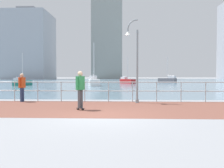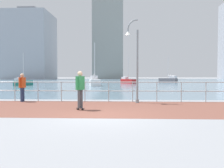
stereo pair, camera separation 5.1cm
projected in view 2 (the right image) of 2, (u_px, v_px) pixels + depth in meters
ground at (119, 83)px, 49.04m from camera, size 220.00×220.00×0.00m
brick_paving at (105, 108)px, 11.38m from camera, size 28.00×5.56×0.01m
harbor_water at (119, 81)px, 59.08m from camera, size 180.00×88.00×0.00m
waterfront_railing at (109, 88)px, 14.13m from camera, size 25.25×0.06×1.16m
lamppost at (134, 57)px, 13.35m from camera, size 0.80×0.41×4.63m
skateboarder at (80, 87)px, 10.66m from camera, size 0.40×0.53×1.72m
bystander at (22, 85)px, 13.99m from camera, size 0.32×0.55×1.64m
sailboat_ivory at (95, 82)px, 35.15m from camera, size 2.20×4.61×6.22m
sailboat_red at (128, 81)px, 45.50m from camera, size 2.99×3.53×5.00m
sailboat_white at (23, 82)px, 35.41m from camera, size 1.71×3.57×4.82m
sailboat_navy at (169, 80)px, 52.67m from camera, size 3.86×3.47×5.59m
tower_brick at (108, 22)px, 101.35m from camera, size 12.46×11.05×48.91m
tower_slate at (30, 46)px, 92.94m from camera, size 16.79×16.84×26.97m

